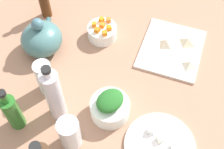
% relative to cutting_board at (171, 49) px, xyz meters
% --- Properties ---
extents(tabletop, '(1.90, 1.90, 0.03)m').
position_rel_cutting_board_xyz_m(tabletop, '(-0.22, 0.20, -0.02)').
color(tabletop, '#A07259').
rests_on(tabletop, ground).
extents(cutting_board, '(0.30, 0.27, 0.01)m').
position_rel_cutting_board_xyz_m(cutting_board, '(0.00, 0.00, 0.00)').
color(cutting_board, silver).
rests_on(cutting_board, tabletop).
extents(plate_tofu, '(0.24, 0.24, 0.01)m').
position_rel_cutting_board_xyz_m(plate_tofu, '(-0.42, -0.02, 0.00)').
color(plate_tofu, white).
rests_on(plate_tofu, tabletop).
extents(bowl_greens, '(0.14, 0.14, 0.06)m').
position_rel_cutting_board_xyz_m(bowl_greens, '(-0.34, 0.17, 0.03)').
color(bowl_greens, white).
rests_on(bowl_greens, tabletop).
extents(bowl_carrots, '(0.12, 0.12, 0.05)m').
position_rel_cutting_board_xyz_m(bowl_carrots, '(0.00, 0.29, 0.02)').
color(bowl_carrots, white).
rests_on(bowl_carrots, tabletop).
extents(teapot, '(0.18, 0.16, 0.17)m').
position_rel_cutting_board_xyz_m(teapot, '(-0.12, 0.51, 0.06)').
color(teapot, '#436E6E').
rests_on(teapot, tabletop).
extents(bottle_0, '(0.05, 0.05, 0.20)m').
position_rel_cutting_board_xyz_m(bottle_0, '(-0.46, 0.47, 0.08)').
color(bottle_0, '#286A24').
rests_on(bottle_0, tabletop).
extents(bottle_2, '(0.06, 0.06, 0.27)m').
position_rel_cutting_board_xyz_m(bottle_2, '(-0.39, 0.35, 0.11)').
color(bottle_2, silver).
rests_on(bottle_2, tabletop).
extents(bottle_3, '(0.04, 0.04, 0.20)m').
position_rel_cutting_board_xyz_m(bottle_3, '(0.07, 0.57, 0.08)').
color(bottle_3, '#502B13').
rests_on(bottle_3, tabletop).
extents(drinking_glass_0, '(0.07, 0.07, 0.13)m').
position_rel_cutting_board_xyz_m(drinking_glass_0, '(-0.48, 0.27, 0.06)').
color(drinking_glass_0, white).
rests_on(drinking_glass_0, tabletop).
extents(drinking_glass_1, '(0.06, 0.06, 0.15)m').
position_rel_cutting_board_xyz_m(drinking_glass_1, '(-0.30, 0.42, 0.07)').
color(drinking_glass_1, white).
rests_on(drinking_glass_1, tabletop).
extents(carrot_cube_0, '(0.02, 0.02, 0.02)m').
position_rel_cutting_board_xyz_m(carrot_cube_0, '(0.00, 0.29, 0.06)').
color(carrot_cube_0, orange).
rests_on(carrot_cube_0, bowl_carrots).
extents(carrot_cube_1, '(0.02, 0.02, 0.02)m').
position_rel_cutting_board_xyz_m(carrot_cube_1, '(-0.03, 0.31, 0.06)').
color(carrot_cube_1, orange).
rests_on(carrot_cube_1, bowl_carrots).
extents(carrot_cube_2, '(0.02, 0.02, 0.02)m').
position_rel_cutting_board_xyz_m(carrot_cube_2, '(-0.00, 0.26, 0.06)').
color(carrot_cube_2, orange).
rests_on(carrot_cube_2, bowl_carrots).
extents(carrot_cube_3, '(0.02, 0.02, 0.02)m').
position_rel_cutting_board_xyz_m(carrot_cube_3, '(0.03, 0.31, 0.06)').
color(carrot_cube_3, orange).
rests_on(carrot_cube_3, bowl_carrots).
extents(carrot_cube_4, '(0.02, 0.02, 0.02)m').
position_rel_cutting_board_xyz_m(carrot_cube_4, '(0.00, 0.33, 0.06)').
color(carrot_cube_4, orange).
rests_on(carrot_cube_4, bowl_carrots).
extents(carrot_cube_5, '(0.02, 0.02, 0.02)m').
position_rel_cutting_board_xyz_m(carrot_cube_5, '(-0.04, 0.27, 0.06)').
color(carrot_cube_5, orange).
rests_on(carrot_cube_5, bowl_carrots).
extents(carrot_cube_6, '(0.02, 0.02, 0.02)m').
position_rel_cutting_board_xyz_m(carrot_cube_6, '(0.04, 0.28, 0.06)').
color(carrot_cube_6, orange).
rests_on(carrot_cube_6, bowl_carrots).
extents(chopped_greens_mound, '(0.13, 0.12, 0.04)m').
position_rel_cutting_board_xyz_m(chopped_greens_mound, '(-0.34, 0.17, 0.08)').
color(chopped_greens_mound, '#236323').
rests_on(chopped_greens_mound, bowl_greens).
extents(tofu_cube_0, '(0.02, 0.02, 0.02)m').
position_rel_cutting_board_xyz_m(tofu_cube_0, '(-0.39, 0.02, 0.02)').
color(tofu_cube_0, white).
rests_on(tofu_cube_0, plate_tofu).
extents(tofu_cube_1, '(0.03, 0.03, 0.02)m').
position_rel_cutting_board_xyz_m(tofu_cube_1, '(-0.41, -0.01, 0.02)').
color(tofu_cube_1, white).
rests_on(tofu_cube_1, plate_tofu).
extents(tofu_cube_2, '(0.03, 0.03, 0.02)m').
position_rel_cutting_board_xyz_m(tofu_cube_2, '(-0.43, -0.06, 0.02)').
color(tofu_cube_2, white).
rests_on(tofu_cube_2, plate_tofu).
extents(tofu_cube_3, '(0.03, 0.03, 0.02)m').
position_rel_cutting_board_xyz_m(tofu_cube_3, '(-0.45, 0.02, 0.02)').
color(tofu_cube_3, silver).
rests_on(tofu_cube_3, plate_tofu).
extents(dumpling_0, '(0.06, 0.05, 0.03)m').
position_rel_cutting_board_xyz_m(dumpling_0, '(-0.07, -0.08, 0.02)').
color(dumpling_0, beige).
rests_on(dumpling_0, cutting_board).
extents(dumpling_1, '(0.07, 0.07, 0.03)m').
position_rel_cutting_board_xyz_m(dumpling_1, '(0.01, 0.03, 0.02)').
color(dumpling_1, beige).
rests_on(dumpling_1, cutting_board).
extents(dumpling_2, '(0.07, 0.07, 0.03)m').
position_rel_cutting_board_xyz_m(dumpling_2, '(0.04, -0.06, 0.02)').
color(dumpling_2, beige).
rests_on(dumpling_2, cutting_board).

